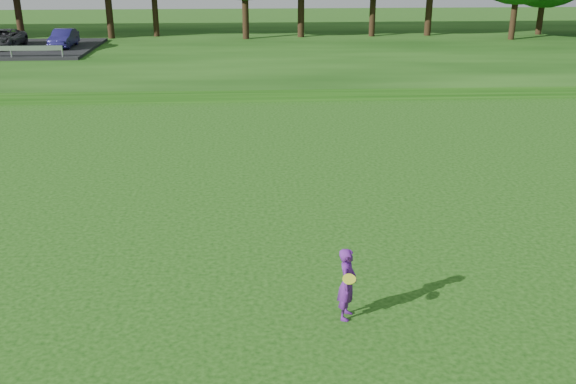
{
  "coord_description": "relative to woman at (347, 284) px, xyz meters",
  "views": [
    {
      "loc": [
        -1.16,
        -12.52,
        7.3
      ],
      "look_at": [
        -0.28,
        3.04,
        1.3
      ],
      "focal_mm": 40.0,
      "sensor_mm": 36.0,
      "label": 1
    }
  ],
  "objects": [
    {
      "name": "berm",
      "position": [
        -0.72,
        34.96,
        -0.49
      ],
      "size": [
        130.0,
        30.0,
        0.6
      ],
      "primitive_type": "cube",
      "color": "#123C0B",
      "rests_on": "ground"
    },
    {
      "name": "ground",
      "position": [
        -0.72,
        0.96,
        -0.79
      ],
      "size": [
        140.0,
        140.0,
        0.0
      ],
      "primitive_type": "plane",
      "color": "#123C0B",
      "rests_on": "ground"
    },
    {
      "name": "walking_path",
      "position": [
        -0.72,
        20.96,
        -0.77
      ],
      "size": [
        130.0,
        1.6,
        0.04
      ],
      "primitive_type": "cube",
      "color": "gray",
      "rests_on": "ground"
    },
    {
      "name": "woman",
      "position": [
        0.0,
        0.0,
        0.0
      ],
      "size": [
        0.55,
        0.79,
        1.58
      ],
      "color": "#5A1C7F",
      "rests_on": "ground"
    }
  ]
}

